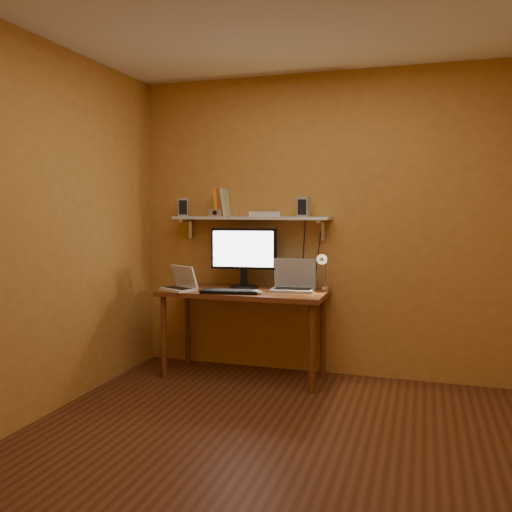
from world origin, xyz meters
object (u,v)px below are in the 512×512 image
(netbook, at_px, (181,283))
(mouse, at_px, (256,292))
(speaker_left, at_px, (183,207))
(router, at_px, (264,214))
(desk, at_px, (244,300))
(keyboard, at_px, (230,292))
(shelf_camera, at_px, (215,213))
(wall_shelf, at_px, (251,218))
(monitor, at_px, (244,255))
(desk_lamp, at_px, (324,267))
(speaker_right, at_px, (304,207))
(laptop, at_px, (294,282))

(netbook, height_order, mouse, netbook)
(speaker_left, relative_size, router, 0.61)
(desk, distance_m, keyboard, 0.21)
(netbook, relative_size, shelf_camera, 3.03)
(wall_shelf, height_order, monitor, wall_shelf)
(desk, height_order, mouse, mouse)
(router, bearing_deg, shelf_camera, -175.01)
(monitor, xyz_separation_m, speaker_left, (-0.59, 0.04, 0.41))
(desk_lamp, distance_m, shelf_camera, 1.08)
(wall_shelf, relative_size, mouse, 14.31)
(wall_shelf, height_order, speaker_right, speaker_right)
(monitor, bearing_deg, router, 5.94)
(speaker_left, bearing_deg, netbook, -89.50)
(monitor, bearing_deg, netbook, -156.54)
(desk, height_order, speaker_left, speaker_left)
(laptop, relative_size, router, 1.42)
(speaker_left, distance_m, speaker_right, 1.11)
(desk, bearing_deg, monitor, 108.76)
(keyboard, xyz_separation_m, desk_lamp, (0.72, 0.30, 0.20))
(mouse, bearing_deg, speaker_left, 142.51)
(desk, bearing_deg, shelf_camera, 156.13)
(monitor, xyz_separation_m, netbook, (-0.47, -0.28, -0.24))
(laptop, bearing_deg, shelf_camera, 174.99)
(mouse, height_order, desk_lamp, desk_lamp)
(mouse, distance_m, shelf_camera, 0.86)
(speaker_right, bearing_deg, desk_lamp, -15.12)
(desk_lamp, height_order, router, router)
(speaker_left, bearing_deg, router, -20.12)
(wall_shelf, bearing_deg, speaker_right, -0.22)
(laptop, height_order, keyboard, laptop)
(desk_lamp, distance_m, speaker_left, 1.39)
(monitor, xyz_separation_m, shelf_camera, (-0.27, 0.00, 0.36))
(desk_lamp, bearing_deg, laptop, 179.71)
(shelf_camera, bearing_deg, speaker_left, 172.50)
(speaker_right, relative_size, router, 0.62)
(laptop, relative_size, speaker_right, 2.28)
(desk_lamp, bearing_deg, shelf_camera, 179.14)
(wall_shelf, bearing_deg, router, -6.45)
(netbook, height_order, speaker_right, speaker_right)
(desk, distance_m, speaker_right, 0.94)
(wall_shelf, distance_m, mouse, 0.71)
(monitor, bearing_deg, laptop, -8.67)
(monitor, height_order, netbook, monitor)
(netbook, distance_m, keyboard, 0.46)
(mouse, bearing_deg, desk_lamp, 16.98)
(desk, distance_m, shelf_camera, 0.82)
(monitor, relative_size, keyboard, 1.22)
(mouse, bearing_deg, router, 81.99)
(keyboard, distance_m, speaker_right, 0.95)
(desk, bearing_deg, laptop, 17.51)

